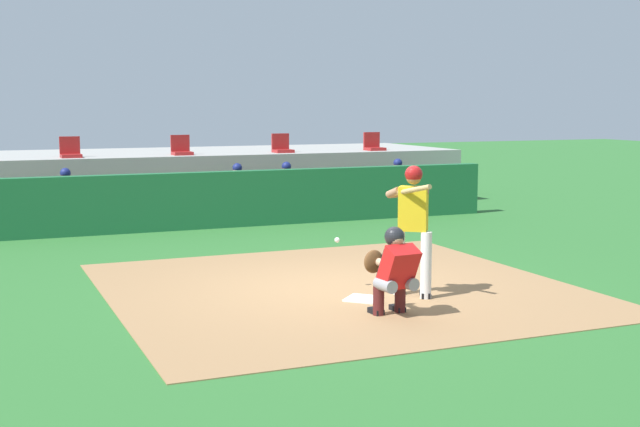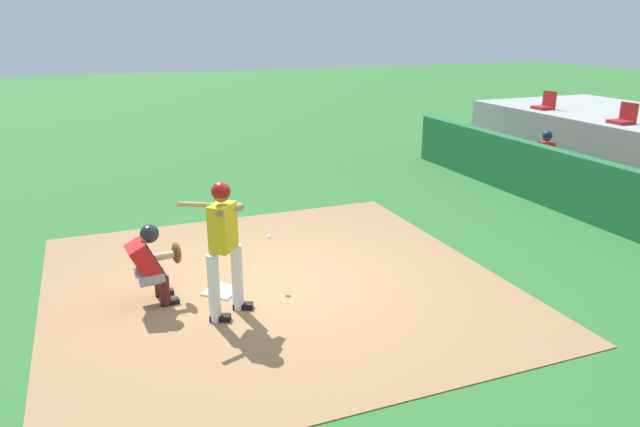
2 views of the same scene
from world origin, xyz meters
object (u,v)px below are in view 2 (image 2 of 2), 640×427
object	(u,v)px
catcher_crouched	(153,261)
stadium_seat_0	(545,104)
stadium_seat_1	(624,118)
batter_at_plate	(224,241)
dugout_player_0	(540,158)
home_plate	(222,291)

from	to	relation	value
catcher_crouched	stadium_seat_0	size ratio (longest dim) A/B	4.21
stadium_seat_0	stadium_seat_1	distance (m)	2.60
stadium_seat_0	stadium_seat_1	size ratio (longest dim) A/B	1.00
batter_at_plate	stadium_seat_1	xyz separation A→B (m)	(-3.29, 10.25, 0.50)
dugout_player_0	stadium_seat_1	bearing A→B (deg)	80.75
batter_at_plate	stadium_seat_1	distance (m)	10.78
catcher_crouched	dugout_player_0	bearing A→B (deg)	107.80
home_plate	stadium_seat_0	bearing A→B (deg)	117.06
catcher_crouched	stadium_seat_0	distance (m)	12.26
stadium_seat_0	stadium_seat_1	xyz separation A→B (m)	(2.60, 0.00, 0.00)
home_plate	batter_at_plate	xyz separation A→B (m)	(0.69, -0.08, 1.01)
batter_at_plate	stadium_seat_0	xyz separation A→B (m)	(-5.89, 10.25, 0.50)
batter_at_plate	catcher_crouched	distance (m)	1.18
stadium_seat_0	dugout_player_0	bearing A→B (deg)	-41.89
catcher_crouched	dugout_player_0	world-z (taller)	dugout_player_0
home_plate	dugout_player_0	world-z (taller)	dugout_player_0
batter_at_plate	stadium_seat_0	bearing A→B (deg)	119.88
catcher_crouched	stadium_seat_1	bearing A→B (deg)	103.08
batter_at_plate	dugout_player_0	xyz separation A→B (m)	(-3.62, 8.22, -0.36)
batter_at_plate	stadium_seat_0	distance (m)	11.84
home_plate	dugout_player_0	xyz separation A→B (m)	(-2.93, 8.14, 0.65)
catcher_crouched	stadium_seat_1	distance (m)	11.41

